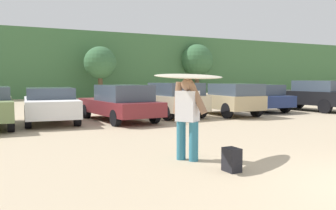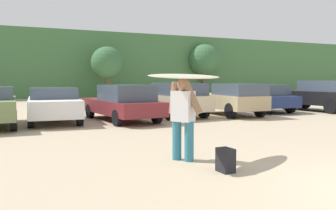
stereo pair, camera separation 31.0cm
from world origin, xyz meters
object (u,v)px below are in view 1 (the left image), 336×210
object	(u,v)px
parked_car_black	(313,95)
parked_car_white	(50,104)
parked_car_maroon	(120,103)
parked_car_navy	(256,97)
parked_car_tan	(229,98)
person_adult	(187,114)
surfboard_cream	(192,76)
parked_car_champagne	(170,99)
backpack_dropped	(232,160)

from	to	relation	value
parked_car_black	parked_car_white	bearing A→B (deg)	80.16
parked_car_maroon	parked_car_navy	bearing A→B (deg)	-88.22
parked_car_maroon	parked_car_tan	bearing A→B (deg)	-96.99
parked_car_navy	person_adult	xyz separation A→B (m)	(-9.08, -8.33, 0.23)
surfboard_cream	parked_car_champagne	bearing A→B (deg)	-139.34
parked_car_maroon	person_adult	distance (m)	7.51
parked_car_champagne	person_adult	distance (m)	8.72
parked_car_maroon	parked_car_black	bearing A→B (deg)	-96.33
person_adult	surfboard_cream	distance (m)	0.81
person_adult	parked_car_black	bearing A→B (deg)	178.56
parked_car_maroon	parked_car_tan	xyz separation A→B (m)	(5.32, -0.21, 0.05)
parked_car_white	person_adult	xyz separation A→B (m)	(1.50, -8.16, 0.25)
parked_car_champagne	backpack_dropped	bearing A→B (deg)	154.09
parked_car_tan	parked_car_navy	size ratio (longest dim) A/B	0.98
parked_car_navy	surfboard_cream	distance (m)	12.41
parked_car_black	surfboard_cream	distance (m)	14.03
parked_car_white	parked_car_navy	distance (m)	10.57
parked_car_white	parked_car_navy	size ratio (longest dim) A/B	1.08
parked_car_white	surfboard_cream	bearing A→B (deg)	-164.00
parked_car_black	backpack_dropped	xyz separation A→B (m)	(-11.76, -8.31, -0.64)
parked_car_maroon	parked_car_champagne	xyz separation A→B (m)	(2.57, 0.47, 0.06)
parked_car_navy	parked_car_black	bearing A→B (deg)	-111.50
person_adult	parked_car_maroon	bearing A→B (deg)	-130.83
parked_car_champagne	person_adult	world-z (taller)	person_adult
parked_car_champagne	surfboard_cream	world-z (taller)	surfboard_cream
parked_car_navy	parked_car_black	world-z (taller)	parked_car_black
parked_car_maroon	parked_car_navy	xyz separation A→B (m)	(7.93, 0.91, 0.01)
parked_car_maroon	person_adult	size ratio (longest dim) A/B	2.78
parked_car_tan	surfboard_cream	xyz separation A→B (m)	(-6.42, -7.32, 0.99)
parked_car_tan	parked_car_black	bearing A→B (deg)	-87.78
parked_car_white	backpack_dropped	xyz separation A→B (m)	(1.77, -9.35, -0.51)
parked_car_champagne	person_adult	xyz separation A→B (m)	(-3.71, -7.89, 0.18)
parked_car_white	person_adult	bearing A→B (deg)	-164.12
parked_car_navy	backpack_dropped	xyz separation A→B (m)	(-8.81, -9.52, -0.54)
parked_car_champagne	parked_car_navy	xyz separation A→B (m)	(5.37, 0.44, -0.04)
parked_car_champagne	parked_car_black	size ratio (longest dim) A/B	0.95
parked_car_white	backpack_dropped	size ratio (longest dim) A/B	9.93
person_adult	backpack_dropped	distance (m)	1.45
parked_car_maroon	parked_car_tan	distance (m)	5.32
parked_car_white	parked_car_tan	xyz separation A→B (m)	(7.96, -0.95, 0.07)
parked_car_maroon	parked_car_champagne	size ratio (longest dim) A/B	1.19
parked_car_white	parked_car_black	world-z (taller)	parked_car_black
surfboard_cream	backpack_dropped	xyz separation A→B (m)	(0.23, -1.08, -1.57)
parked_car_tan	parked_car_navy	bearing A→B (deg)	-63.70
parked_car_navy	surfboard_cream	xyz separation A→B (m)	(-9.04, -8.44, 1.03)
parked_car_white	person_adult	distance (m)	8.30
parked_car_white	parked_car_navy	bearing A→B (deg)	-83.59
parked_car_champagne	parked_car_maroon	bearing A→B (deg)	95.17
parked_car_black	parked_car_tan	bearing A→B (deg)	83.61
parked_car_tan	parked_car_black	world-z (taller)	parked_car_black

